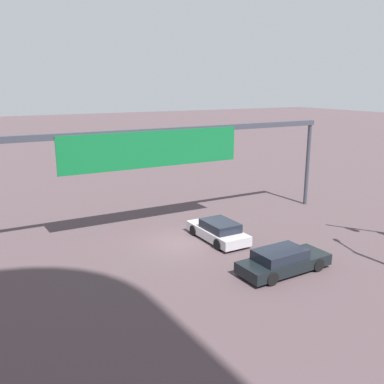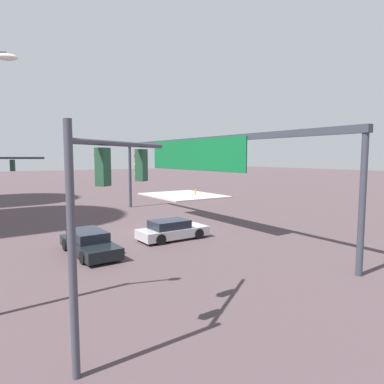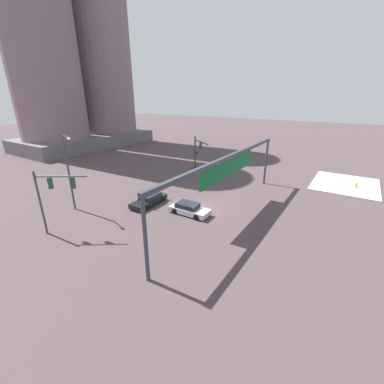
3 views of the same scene
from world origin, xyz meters
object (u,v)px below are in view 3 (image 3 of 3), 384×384
object	(u,v)px
traffic_signal_near_corner	(52,191)
sedan_car_approaching	(189,209)
sedan_car_waiting_far	(149,200)
fire_hydrant_on_curb	(356,185)
traffic_signal_opposite_side	(197,149)
streetlamp_curved_arm	(69,168)

from	to	relation	value
traffic_signal_near_corner	sedan_car_approaching	size ratio (longest dim) A/B	1.35
sedan_car_waiting_far	fire_hydrant_on_curb	distance (m)	27.60
traffic_signal_near_corner	sedan_car_waiting_far	size ratio (longest dim) A/B	1.21
traffic_signal_opposite_side	sedan_car_approaching	xyz separation A→B (m)	(-14.60, -8.10, -3.01)
sedan_car_approaching	sedan_car_waiting_far	world-z (taller)	same
traffic_signal_opposite_side	traffic_signal_near_corner	bearing A→B (deg)	-54.04
traffic_signal_near_corner	traffic_signal_opposite_side	bearing A→B (deg)	56.36
fire_hydrant_on_curb	sedan_car_waiting_far	bearing A→B (deg)	134.45
traffic_signal_opposite_side	streetlamp_curved_arm	xyz separation A→B (m)	(-20.53, 2.88, 1.17)
traffic_signal_near_corner	traffic_signal_opposite_side	world-z (taller)	traffic_signal_near_corner
traffic_signal_opposite_side	fire_hydrant_on_curb	distance (m)	23.19
traffic_signal_opposite_side	streetlamp_curved_arm	size ratio (longest dim) A/B	0.67
sedan_car_approaching	sedan_car_waiting_far	distance (m)	5.24
traffic_signal_near_corner	sedan_car_waiting_far	world-z (taller)	traffic_signal_near_corner
traffic_signal_near_corner	fire_hydrant_on_curb	bearing A→B (deg)	17.55
sedan_car_approaching	fire_hydrant_on_curb	xyz separation A→B (m)	(18.92, -14.48, -0.09)
fire_hydrant_on_curb	sedan_car_approaching	bearing A→B (deg)	142.57
sedan_car_approaching	fire_hydrant_on_curb	distance (m)	23.82
traffic_signal_opposite_side	fire_hydrant_on_curb	world-z (taller)	traffic_signal_opposite_side
sedan_car_approaching	fire_hydrant_on_curb	bearing A→B (deg)	51.70
traffic_signal_near_corner	traffic_signal_opposite_side	xyz separation A→B (m)	(24.33, 0.50, -0.50)
traffic_signal_opposite_side	sedan_car_waiting_far	xyz separation A→B (m)	(-15.01, -2.88, -3.00)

